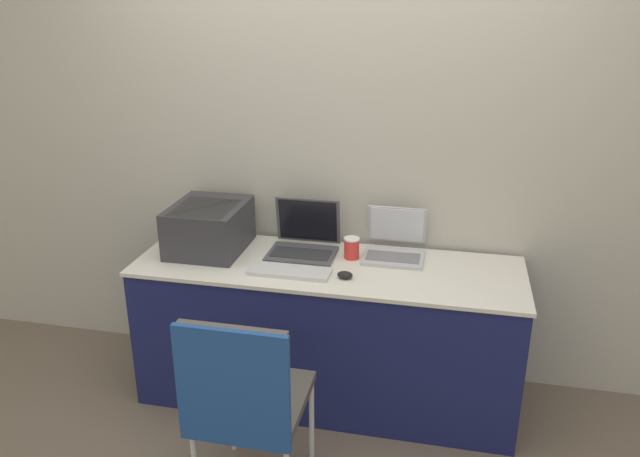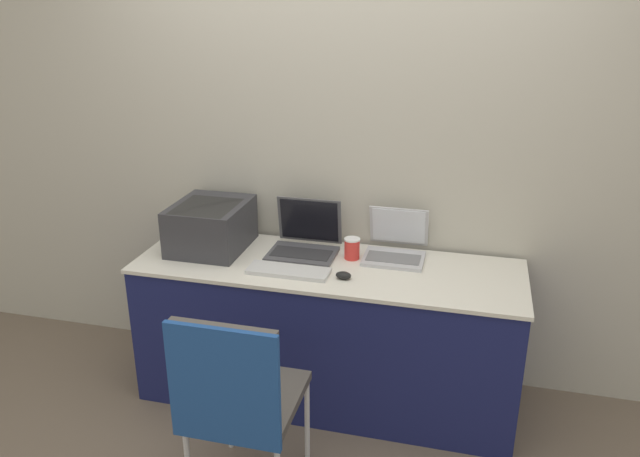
{
  "view_description": "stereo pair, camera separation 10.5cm",
  "coord_description": "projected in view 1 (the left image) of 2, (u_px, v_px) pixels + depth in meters",
  "views": [
    {
      "loc": [
        0.57,
        -2.51,
        2.06
      ],
      "look_at": [
        -0.05,
        0.34,
        0.95
      ],
      "focal_mm": 35.0,
      "sensor_mm": 36.0,
      "label": 1
    },
    {
      "loc": [
        0.67,
        -2.48,
        2.06
      ],
      "look_at": [
        -0.05,
        0.34,
        0.95
      ],
      "focal_mm": 35.0,
      "sensor_mm": 36.0,
      "label": 2
    }
  ],
  "objects": [
    {
      "name": "ground_plane",
      "position": [
        315.0,
        428.0,
        3.14
      ],
      "size": [
        14.0,
        14.0,
        0.0
      ],
      "primitive_type": "plane",
      "color": "#6B5B4C"
    },
    {
      "name": "laptop_right",
      "position": [
        395.0,
        245.0,
        3.24
      ],
      "size": [
        0.31,
        0.32,
        0.24
      ],
      "color": "#B7B7BC",
      "rests_on": "table"
    },
    {
      "name": "wall_back",
      "position": [
        342.0,
        145.0,
        3.29
      ],
      "size": [
        8.0,
        0.05,
        2.6
      ],
      "color": "#B7B2A3",
      "rests_on": "ground_plane"
    },
    {
      "name": "coffee_cup",
      "position": [
        352.0,
        248.0,
        3.2
      ],
      "size": [
        0.08,
        0.08,
        0.11
      ],
      "color": "red",
      "rests_on": "table"
    },
    {
      "name": "printer",
      "position": [
        209.0,
        226.0,
        3.28
      ],
      "size": [
        0.37,
        0.43,
        0.25
      ],
      "color": "#333338",
      "rests_on": "table"
    },
    {
      "name": "chair",
      "position": [
        244.0,
        395.0,
        2.44
      ],
      "size": [
        0.44,
        0.49,
        0.94
      ],
      "color": "#4C4742",
      "rests_on": "ground_plane"
    },
    {
      "name": "external_keyboard",
      "position": [
        289.0,
        271.0,
        3.04
      ],
      "size": [
        0.4,
        0.14,
        0.02
      ],
      "color": "silver",
      "rests_on": "table"
    },
    {
      "name": "table",
      "position": [
        327.0,
        331.0,
        3.28
      ],
      "size": [
        1.95,
        0.63,
        0.77
      ],
      "color": "#191E51",
      "rests_on": "ground_plane"
    },
    {
      "name": "laptop_left",
      "position": [
        304.0,
        242.0,
        3.27
      ],
      "size": [
        0.35,
        0.3,
        0.27
      ],
      "color": "#4C4C51",
      "rests_on": "table"
    },
    {
      "name": "mouse",
      "position": [
        345.0,
        275.0,
        2.98
      ],
      "size": [
        0.08,
        0.05,
        0.04
      ],
      "color": "black",
      "rests_on": "table"
    }
  ]
}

